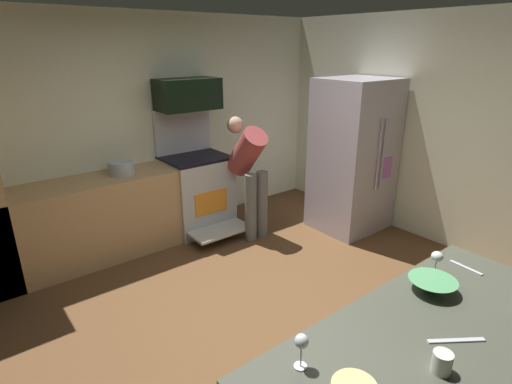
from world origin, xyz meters
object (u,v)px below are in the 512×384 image
at_px(oven_range, 197,190).
at_px(person_cook, 249,169).
at_px(microwave, 188,94).
at_px(wine_glass_mid, 437,258).
at_px(mug_tea, 442,362).
at_px(wine_glass_near, 301,343).
at_px(stock_pot, 121,168).
at_px(mixing_bowl_large, 432,285).
at_px(refrigerator, 353,156).

height_order(oven_range, person_cook, oven_range).
bearing_deg(microwave, wine_glass_mid, -92.68).
height_order(oven_range, mug_tea, oven_range).
bearing_deg(wine_glass_near, stock_pot, 82.35).
height_order(microwave, mixing_bowl_large, microwave).
bearing_deg(wine_glass_near, microwave, 67.90).
bearing_deg(wine_glass_mid, mixing_bowl_large, -155.37).
distance_m(person_cook, wine_glass_near, 3.20).
bearing_deg(person_cook, mixing_bowl_large, -105.38).
relative_size(microwave, person_cook, 0.52).
height_order(mixing_bowl_large, stock_pot, stock_pot).
bearing_deg(mixing_bowl_large, stock_pot, 99.80).
relative_size(mixing_bowl_large, stock_pot, 0.98).
bearing_deg(microwave, mug_tea, -103.44).
bearing_deg(person_cook, oven_range, 125.42).
bearing_deg(mixing_bowl_large, wine_glass_mid, 24.63).
distance_m(person_cook, mug_tea, 3.33).
xyz_separation_m(oven_range, microwave, (0.00, 0.09, 1.18)).
bearing_deg(wine_glass_mid, mug_tea, -149.18).
xyz_separation_m(microwave, wine_glass_near, (-1.35, -3.32, -0.66)).
distance_m(microwave, wine_glass_near, 3.65).
height_order(microwave, refrigerator, refrigerator).
xyz_separation_m(refrigerator, wine_glass_mid, (-1.73, -2.03, 0.08)).
relative_size(person_cook, mixing_bowl_large, 5.27).
relative_size(refrigerator, wine_glass_near, 10.80).
xyz_separation_m(microwave, person_cook, (0.40, -0.66, -0.84)).
bearing_deg(mixing_bowl_large, refrigerator, 47.89).
distance_m(oven_range, microwave, 1.18).
height_order(microwave, person_cook, microwave).
xyz_separation_m(wine_glass_mid, mug_tea, (-0.74, -0.44, -0.06)).
distance_m(refrigerator, mug_tea, 3.49).
distance_m(microwave, wine_glass_mid, 3.35).
distance_m(person_cook, stock_pot, 1.44).
bearing_deg(person_cook, microwave, 121.36).
height_order(refrigerator, wine_glass_near, refrigerator).
relative_size(oven_range, mixing_bowl_large, 5.53).
bearing_deg(mug_tea, refrigerator, 45.13).
distance_m(microwave, mixing_bowl_large, 3.47).
relative_size(wine_glass_near, mug_tea, 1.77).
bearing_deg(wine_glass_mid, refrigerator, 49.67).
relative_size(mug_tea, stock_pot, 0.35).
distance_m(refrigerator, wine_glass_near, 3.59).
distance_m(oven_range, stock_pot, 1.03).
relative_size(mixing_bowl_large, wine_glass_mid, 1.79).
relative_size(refrigerator, mixing_bowl_large, 6.89).
bearing_deg(refrigerator, oven_range, 143.74).
distance_m(refrigerator, stock_pot, 2.75).
xyz_separation_m(mug_tea, stock_pot, (-0.02, 3.64, 0.02)).
distance_m(oven_range, person_cook, 0.77).
xyz_separation_m(person_cook, mixing_bowl_large, (-0.75, -2.71, 0.09)).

